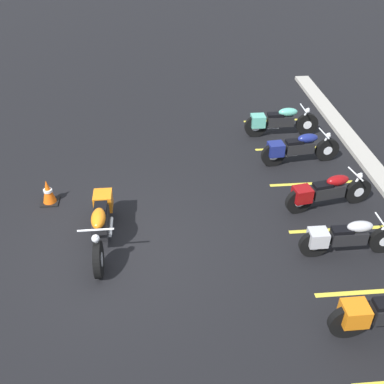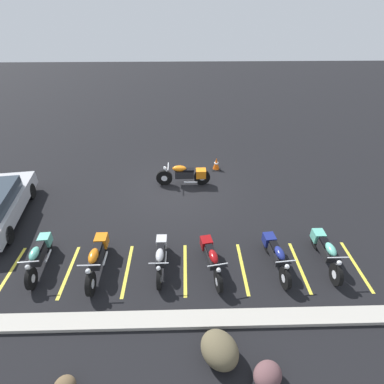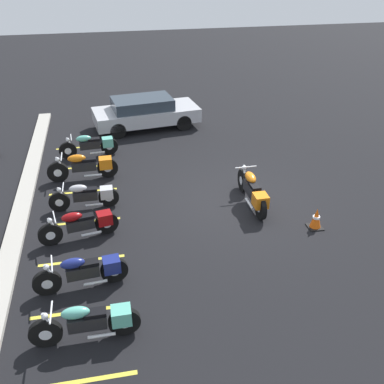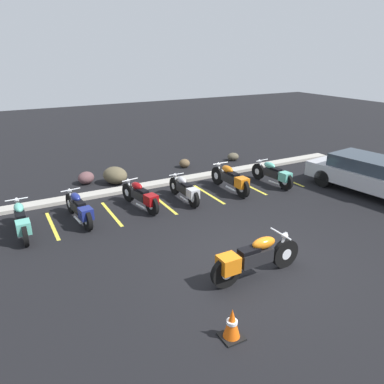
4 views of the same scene
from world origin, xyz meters
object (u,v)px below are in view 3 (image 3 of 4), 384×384
Objects in this scene: traffic_cone at (316,219)px; parked_bike_4 at (86,166)px; motorcycle_orange_featured at (253,191)px; parked_bike_0 at (91,322)px; parked_bike_3 at (87,196)px; parked_bike_1 at (86,271)px; parked_bike_2 at (83,224)px; parked_bike_5 at (92,145)px; car_silver at (145,112)px.

parked_bike_4 is at bearing 55.85° from traffic_cone.
parked_bike_0 is (-4.30, 4.71, -0.04)m from motorcycle_orange_featured.
parked_bike_3 is 0.88× the size of parked_bike_4.
parked_bike_1 is 5.43m from parked_bike_4.
parked_bike_2 is 0.91× the size of parked_bike_4.
parked_bike_5 is at bearing -103.04° from parked_bike_2.
parked_bike_2 is at bearing -87.06° from parked_bike_0.
parked_bike_5 is at bearing -139.59° from car_silver.
parked_bike_0 is 0.48× the size of car_silver.
parked_bike_4 reaches higher than parked_bike_5.
parked_bike_2 is (3.58, 0.20, -0.01)m from parked_bike_0.
motorcycle_orange_featured is 1.10× the size of parked_bike_0.
parked_bike_4 is at bearing 60.12° from motorcycle_orange_featured.
parked_bike_2 is at bearing 97.87° from motorcycle_orange_featured.
parked_bike_1 is at bearing 101.35° from traffic_cone.
car_silver reaches higher than parked_bike_4.
car_silver is (9.74, -2.41, 0.23)m from parked_bike_1.
parked_bike_1 is 0.47× the size of car_silver.
parked_bike_1 is at bearing -86.29° from parked_bike_0.
parked_bike_2 is at bearing 83.16° from traffic_cone.
parked_bike_5 is 8.49m from traffic_cone.
traffic_cone is (-1.47, -1.35, -0.21)m from motorcycle_orange_featured.
car_silver is at bearing -109.65° from parked_bike_1.
parked_bike_1 is 1.00× the size of parked_bike_5.
motorcycle_orange_featured is 1.18× the size of parked_bike_3.
parked_bike_4 is (3.44, -0.07, 0.04)m from parked_bike_2.
motorcycle_orange_featured reaches higher than parked_bike_2.
motorcycle_orange_featured is 7.43m from car_silver.
parked_bike_5 is (5.25, -0.25, 0.00)m from parked_bike_2.
parked_bike_5 is (1.81, -0.18, -0.04)m from parked_bike_4.
parked_bike_0 is at bearing 88.13° from parked_bike_1.
parked_bike_5 is (4.53, 4.65, -0.05)m from motorcycle_orange_featured.
car_silver is (6.22, -2.38, 0.26)m from parked_bike_3.
car_silver is at bearing -101.65° from parked_bike_0.
parked_bike_4 is (1.91, 0.04, 0.06)m from parked_bike_3.
parked_bike_2 is 1.54m from parked_bike_3.
parked_bike_5 is at bearing -97.07° from parked_bike_1.
parked_bike_5 is 3.50× the size of traffic_cone.
parked_bike_1 reaches higher than traffic_cone.
motorcycle_orange_featured is 1.04× the size of parked_bike_4.
parked_bike_2 is 0.46× the size of car_silver.
car_silver is (7.75, -2.49, 0.24)m from parked_bike_2.
parked_bike_2 is at bearing -93.26° from parked_bike_1.
parked_bike_0 is 3.59m from parked_bike_2.
car_silver is (11.33, -2.30, 0.23)m from parked_bike_0.
parked_bike_4 is 7.47m from traffic_cone.
motorcycle_orange_featured reaches higher than parked_bike_5.
parked_bike_3 is at bearing -89.28° from parked_bike_0.
parked_bike_3 is 0.45× the size of car_silver.
parked_bike_0 is 0.95× the size of parked_bike_4.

